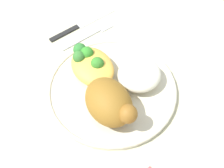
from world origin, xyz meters
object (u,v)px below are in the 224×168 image
object	(u,v)px
plate	(112,89)
fork	(90,34)
rice_pile	(139,74)
roasted_chicken	(110,103)
mac_cheese_with_broccoli	(91,64)
knife	(78,26)

from	to	relation	value
plate	fork	distance (m)	0.17
rice_pile	fork	bearing A→B (deg)	-174.23
roasted_chicken	fork	world-z (taller)	roasted_chicken
mac_cheese_with_broccoli	knife	xyz separation A→B (m)	(-0.15, 0.04, -0.03)
roasted_chicken	rice_pile	xyz separation A→B (m)	(-0.03, 0.09, -0.01)
plate	roasted_chicken	world-z (taller)	roasted_chicken
roasted_chicken	fork	size ratio (longest dim) A/B	0.81
rice_pile	mac_cheese_with_broccoli	distance (m)	0.10
plate	knife	distance (m)	0.21
fork	plate	bearing A→B (deg)	-12.64
plate	roasted_chicken	size ratio (longest dim) A/B	2.31
roasted_chicken	knife	xyz separation A→B (m)	(-0.26, 0.06, -0.05)
rice_pile	knife	distance (m)	0.23
mac_cheese_with_broccoli	fork	bearing A→B (deg)	153.74
plate	mac_cheese_with_broccoli	xyz separation A→B (m)	(-0.06, -0.02, 0.03)
fork	rice_pile	bearing A→B (deg)	5.77
knife	fork	bearing A→B (deg)	20.01
mac_cheese_with_broccoli	roasted_chicken	bearing A→B (deg)	-9.59
roasted_chicken	rice_pile	bearing A→B (deg)	111.16
plate	rice_pile	size ratio (longest dim) A/B	2.98
rice_pile	plate	bearing A→B (deg)	-104.67
plate	mac_cheese_with_broccoli	size ratio (longest dim) A/B	2.33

